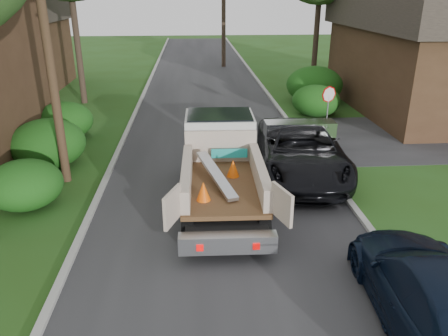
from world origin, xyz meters
The scene contains 16 objects.
ground centered at (0.00, 0.00, 0.00)m, with size 120.00×120.00×0.00m, color #244614.
road centered at (0.00, 10.00, 0.00)m, with size 8.00×90.00×0.02m, color #28282B.
curb_left centered at (-4.10, 10.00, 0.06)m, with size 0.20×90.00×0.12m, color #9E9E99.
curb_right centered at (4.10, 10.00, 0.06)m, with size 0.20×90.00×0.12m, color #9E9E99.
stop_sign centered at (5.20, 9.00, 1.78)m, with size 0.71×0.32×2.48m.
utility_pole centered at (-5.48, 4.98, 5.17)m, with size 2.42×1.25×10.00m.
house_left_far centered at (-13.50, 22.00, 3.05)m, with size 7.56×7.56×6.00m.
house_right centered at (13.00, 14.00, 3.16)m, with size 9.72×12.96×6.20m.
hedge_left_a centered at (-6.20, 3.00, 0.77)m, with size 2.34×2.34×1.53m, color #184610.
hedge_left_b centered at (-6.50, 6.50, 0.94)m, with size 2.86×2.86×1.87m, color #184610.
hedge_left_c centered at (-6.80, 10.00, 0.85)m, with size 2.60×2.60×1.70m, color #184610.
hedge_right_a centered at (5.80, 13.00, 0.85)m, with size 2.60×2.60×1.70m, color #184610.
hedge_right_b centered at (6.50, 16.00, 1.10)m, with size 3.38×3.38×2.21m, color #184610.
flatbed_truck centered at (0.00, 3.49, 1.35)m, with size 3.07×6.60×2.48m.
black_pickup centered at (3.09, 5.09, 0.92)m, with size 3.06×6.63×1.84m, color black.
navy_suv centered at (3.80, -3.10, 0.80)m, with size 2.23×5.48×1.59m, color black.
Camera 1 is at (-0.88, -9.86, 6.40)m, focal length 35.00 mm.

